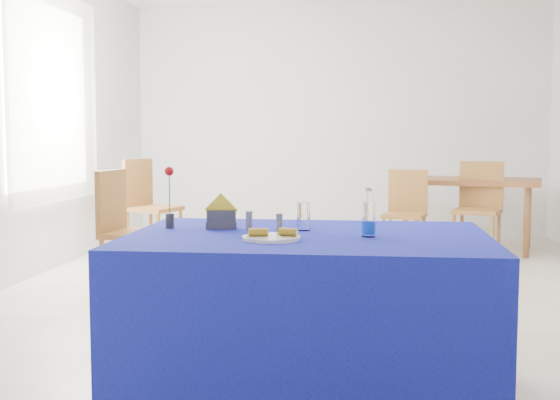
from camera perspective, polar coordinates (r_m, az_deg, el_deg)
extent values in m
plane|color=beige|center=(5.31, 3.40, -7.86)|extent=(7.00, 7.00, 0.00)
plane|color=silver|center=(8.67, 4.80, 6.48)|extent=(5.00, 0.00, 5.00)
plane|color=silver|center=(1.71, -3.35, 12.14)|extent=(5.00, 0.00, 5.00)
cube|color=white|center=(6.59, -18.30, 7.98)|extent=(0.04, 1.50, 1.60)
cube|color=white|center=(6.56, -17.74, 8.01)|extent=(0.04, 1.75, 1.85)
cylinder|color=white|center=(2.97, -0.73, -3.09)|extent=(0.25, 0.25, 0.01)
cylinder|color=white|center=(3.26, 1.93, -1.35)|extent=(0.06, 0.06, 0.13)
cylinder|color=slate|center=(3.31, -2.53, -1.64)|extent=(0.03, 0.03, 0.08)
cylinder|color=slate|center=(3.20, -0.06, -1.86)|extent=(0.03, 0.03, 0.08)
cube|color=#0F1092|center=(3.21, 2.25, -9.53)|extent=(1.60, 1.10, 0.76)
cylinder|color=white|center=(3.07, 7.20, -1.58)|extent=(0.06, 0.06, 0.15)
cylinder|color=blue|center=(3.08, 7.19, -2.23)|extent=(0.06, 0.06, 0.06)
cylinder|color=white|center=(3.06, 7.22, 0.28)|extent=(0.02, 0.02, 0.05)
cylinder|color=silver|center=(3.06, 7.22, 0.88)|extent=(0.03, 0.03, 0.01)
cube|color=#3D3C42|center=(3.33, -4.78, -2.03)|extent=(0.15, 0.07, 0.03)
cube|color=#37373C|center=(3.31, -4.83, -1.61)|extent=(0.13, 0.02, 0.09)
cube|color=#37373C|center=(3.36, -4.75, -1.51)|extent=(0.13, 0.02, 0.09)
cube|color=yellow|center=(3.33, -4.79, -0.79)|extent=(0.16, 0.02, 0.16)
cylinder|color=#292A2F|center=(3.38, -8.94, -1.69)|extent=(0.04, 0.04, 0.07)
cylinder|color=#186121|center=(3.36, -8.97, 0.26)|extent=(0.01, 0.01, 0.22)
sphere|color=#B20B0D|center=(3.36, -9.00, 2.33)|extent=(0.04, 0.04, 0.04)
cube|color=brown|center=(7.69, 15.08, 1.50)|extent=(1.64, 1.25, 0.05)
cylinder|color=brown|center=(7.46, 10.16, -1.40)|extent=(0.06, 0.06, 0.71)
cylinder|color=brown|center=(7.35, 19.42, -1.71)|extent=(0.06, 0.06, 0.71)
cylinder|color=brown|center=(8.15, 11.04, -0.87)|extent=(0.06, 0.06, 0.71)
cylinder|color=brown|center=(8.04, 19.51, -1.15)|extent=(0.06, 0.06, 0.71)
cylinder|color=olive|center=(6.84, 8.41, -3.19)|extent=(0.03, 0.03, 0.42)
cylinder|color=olive|center=(6.78, 11.17, -3.31)|extent=(0.03, 0.03, 0.42)
cylinder|color=olive|center=(7.17, 8.96, -2.83)|extent=(0.03, 0.03, 0.42)
cylinder|color=olive|center=(7.11, 11.60, -2.93)|extent=(0.03, 0.03, 0.42)
cube|color=olive|center=(6.95, 10.06, -1.24)|extent=(0.47, 0.47, 0.04)
cube|color=olive|center=(7.10, 10.35, 0.73)|extent=(0.39, 0.13, 0.43)
cylinder|color=olive|center=(7.00, 13.92, -2.94)|extent=(0.04, 0.04, 0.46)
cylinder|color=olive|center=(6.94, 16.87, -3.09)|extent=(0.04, 0.04, 0.46)
cylinder|color=olive|center=(7.36, 14.54, -2.57)|extent=(0.04, 0.04, 0.46)
cylinder|color=olive|center=(7.29, 17.35, -2.71)|extent=(0.04, 0.04, 0.46)
cube|color=olive|center=(7.12, 15.72, -0.88)|extent=(0.54, 0.54, 0.04)
cube|color=olive|center=(7.28, 16.05, 1.20)|extent=(0.41, 0.18, 0.47)
cylinder|color=olive|center=(5.17, -10.69, -5.73)|extent=(0.04, 0.04, 0.45)
cylinder|color=olive|center=(5.49, -9.10, -5.06)|extent=(0.04, 0.04, 0.45)
cylinder|color=olive|center=(5.33, -14.25, -5.48)|extent=(0.04, 0.04, 0.45)
cylinder|color=olive|center=(5.64, -12.50, -4.85)|extent=(0.04, 0.04, 0.45)
cube|color=olive|center=(5.37, -11.68, -2.73)|extent=(0.47, 0.47, 0.04)
cube|color=olive|center=(5.42, -13.55, -0.06)|extent=(0.09, 0.42, 0.46)
cylinder|color=olive|center=(6.86, -9.84, -2.99)|extent=(0.04, 0.04, 0.47)
cylinder|color=olive|center=(7.16, -8.06, -2.63)|extent=(0.04, 0.04, 0.47)
cylinder|color=olive|center=(7.08, -12.28, -2.78)|extent=(0.04, 0.04, 0.47)
cylinder|color=olive|center=(7.37, -10.45, -2.43)|extent=(0.04, 0.04, 0.47)
cube|color=olive|center=(7.08, -10.19, -0.71)|extent=(0.56, 0.56, 0.04)
cube|color=olive|center=(7.18, -11.48, 1.39)|extent=(0.19, 0.42, 0.48)
cylinder|color=gold|center=(2.97, -1.79, -2.63)|extent=(0.09, 0.05, 0.03)
cylinder|color=beige|center=(2.97, -1.00, -2.62)|extent=(0.01, 0.03, 0.03)
cylinder|color=gold|center=(2.97, 0.65, -2.61)|extent=(0.09, 0.06, 0.03)
cylinder|color=beige|center=(2.96, 1.38, -2.65)|extent=(0.01, 0.03, 0.03)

